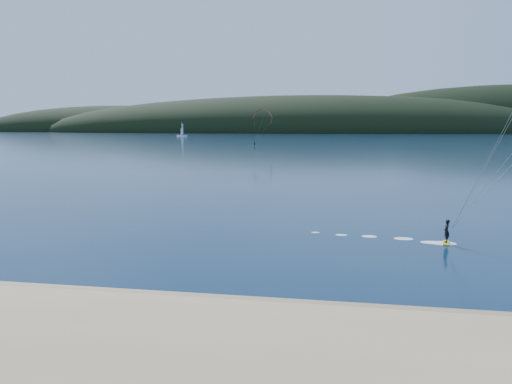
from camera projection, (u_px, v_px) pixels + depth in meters
ground at (178, 344)px, 19.87m from camera, size 1800.00×1800.00×0.00m
wet_sand at (207, 303)px, 24.25m from camera, size 220.00×2.50×0.10m
headland at (336, 132)px, 747.53m from camera, size 1200.00×310.00×140.00m
kitesurfer_far at (262, 119)px, 214.77m from camera, size 9.94×7.63×15.42m
sailboat at (182, 136)px, 427.89m from camera, size 9.36×5.98×13.24m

